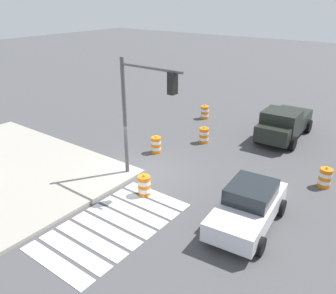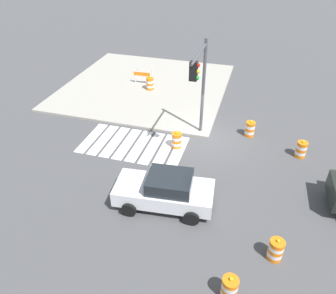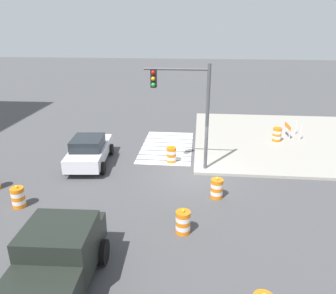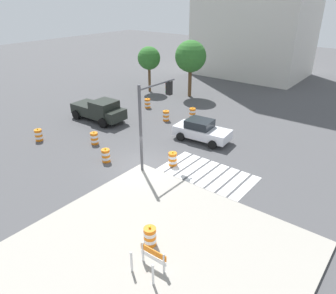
{
  "view_description": "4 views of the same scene",
  "coord_description": "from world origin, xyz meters",
  "px_view_note": "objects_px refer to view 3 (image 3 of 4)",
  "views": [
    {
      "loc": [
        11.55,
        10.08,
        8.05
      ],
      "look_at": [
        -0.38,
        1.14,
        1.56
      ],
      "focal_mm": 37.29,
      "sensor_mm": 36.0,
      "label": 1
    },
    {
      "loc": [
        -2.25,
        16.08,
        10.47
      ],
      "look_at": [
        1.79,
        2.3,
        0.61
      ],
      "focal_mm": 34.98,
      "sensor_mm": 36.0,
      "label": 2
    },
    {
      "loc": [
        -15.5,
        -0.16,
        7.43
      ],
      "look_at": [
        1.37,
        1.48,
        0.99
      ],
      "focal_mm": 34.84,
      "sensor_mm": 36.0,
      "label": 3
    },
    {
      "loc": [
        12.96,
        -13.57,
        10.39
      ],
      "look_at": [
        0.73,
        1.88,
        0.86
      ],
      "focal_mm": 34.46,
      "sensor_mm": 36.0,
      "label": 4
    }
  ],
  "objects_px": {
    "pickup_truck": "(54,266)",
    "traffic_barrel_on_sidewalk": "(277,134)",
    "sports_car": "(89,151)",
    "traffic_barrel_median_far": "(217,188)",
    "traffic_barrel_lane_center": "(18,197)",
    "construction_barricade": "(290,129)",
    "traffic_barrel_opposite_curb": "(183,222)",
    "traffic_light_pole": "(185,99)",
    "traffic_barrel_crosswalk_end": "(171,155)"
  },
  "relations": [
    {
      "from": "traffic_barrel_crosswalk_end",
      "to": "traffic_barrel_on_sidewalk",
      "type": "height_order",
      "value": "traffic_barrel_on_sidewalk"
    },
    {
      "from": "sports_car",
      "to": "construction_barricade",
      "type": "bearing_deg",
      "value": -65.68
    },
    {
      "from": "traffic_barrel_on_sidewalk",
      "to": "pickup_truck",
      "type": "bearing_deg",
      "value": 146.56
    },
    {
      "from": "traffic_barrel_opposite_curb",
      "to": "traffic_light_pole",
      "type": "bearing_deg",
      "value": 2.53
    },
    {
      "from": "sports_car",
      "to": "construction_barricade",
      "type": "relative_size",
      "value": 3.43
    },
    {
      "from": "traffic_barrel_lane_center",
      "to": "construction_barricade",
      "type": "height_order",
      "value": "construction_barricade"
    },
    {
      "from": "traffic_barrel_lane_center",
      "to": "traffic_light_pole",
      "type": "height_order",
      "value": "traffic_light_pole"
    },
    {
      "from": "pickup_truck",
      "to": "traffic_light_pole",
      "type": "height_order",
      "value": "traffic_light_pole"
    },
    {
      "from": "construction_barricade",
      "to": "traffic_barrel_lane_center",
      "type": "bearing_deg",
      "value": 126.67
    },
    {
      "from": "sports_car",
      "to": "construction_barricade",
      "type": "height_order",
      "value": "sports_car"
    },
    {
      "from": "traffic_barrel_lane_center",
      "to": "traffic_barrel_on_sidewalk",
      "type": "bearing_deg",
      "value": -53.89
    },
    {
      "from": "traffic_barrel_opposite_curb",
      "to": "traffic_barrel_median_far",
      "type": "bearing_deg",
      "value": -26.07
    },
    {
      "from": "sports_car",
      "to": "traffic_barrel_on_sidewalk",
      "type": "bearing_deg",
      "value": -67.83
    },
    {
      "from": "traffic_barrel_opposite_curb",
      "to": "traffic_barrel_on_sidewalk",
      "type": "distance_m",
      "value": 11.91
    },
    {
      "from": "traffic_barrel_crosswalk_end",
      "to": "construction_barricade",
      "type": "xyz_separation_m",
      "value": [
        4.82,
        -7.69,
        0.27
      ]
    },
    {
      "from": "traffic_light_pole",
      "to": "traffic_barrel_lane_center",
      "type": "bearing_deg",
      "value": 123.07
    },
    {
      "from": "traffic_barrel_lane_center",
      "to": "traffic_barrel_on_sidewalk",
      "type": "relative_size",
      "value": 1.0
    },
    {
      "from": "pickup_truck",
      "to": "traffic_barrel_median_far",
      "type": "height_order",
      "value": "pickup_truck"
    },
    {
      "from": "pickup_truck",
      "to": "traffic_barrel_crosswalk_end",
      "type": "bearing_deg",
      "value": -13.96
    },
    {
      "from": "construction_barricade",
      "to": "traffic_barrel_on_sidewalk",
      "type": "bearing_deg",
      "value": 132.92
    },
    {
      "from": "pickup_truck",
      "to": "traffic_barrel_on_sidewalk",
      "type": "relative_size",
      "value": 5.12
    },
    {
      "from": "traffic_barrel_crosswalk_end",
      "to": "traffic_barrel_median_far",
      "type": "relative_size",
      "value": 1.0
    },
    {
      "from": "traffic_barrel_median_far",
      "to": "traffic_light_pole",
      "type": "xyz_separation_m",
      "value": [
        2.85,
        1.63,
        3.46
      ]
    },
    {
      "from": "sports_car",
      "to": "traffic_barrel_lane_center",
      "type": "relative_size",
      "value": 4.37
    },
    {
      "from": "traffic_barrel_median_far",
      "to": "traffic_light_pole",
      "type": "distance_m",
      "value": 4.77
    },
    {
      "from": "sports_car",
      "to": "traffic_barrel_on_sidewalk",
      "type": "distance_m",
      "value": 12.08
    },
    {
      "from": "traffic_barrel_crosswalk_end",
      "to": "traffic_barrel_lane_center",
      "type": "distance_m",
      "value": 8.2
    },
    {
      "from": "construction_barricade",
      "to": "sports_car",
      "type": "bearing_deg",
      "value": 114.32
    },
    {
      "from": "traffic_barrel_median_far",
      "to": "traffic_barrel_opposite_curb",
      "type": "distance_m",
      "value": 3.13
    },
    {
      "from": "traffic_barrel_crosswalk_end",
      "to": "traffic_barrel_lane_center",
      "type": "relative_size",
      "value": 1.0
    },
    {
      "from": "traffic_barrel_lane_center",
      "to": "pickup_truck",
      "type": "bearing_deg",
      "value": -141.11
    },
    {
      "from": "traffic_barrel_crosswalk_end",
      "to": "pickup_truck",
      "type": "bearing_deg",
      "value": 166.04
    },
    {
      "from": "pickup_truck",
      "to": "traffic_barrel_opposite_curb",
      "type": "relative_size",
      "value": 5.12
    },
    {
      "from": "traffic_barrel_opposite_curb",
      "to": "traffic_barrel_on_sidewalk",
      "type": "relative_size",
      "value": 1.0
    },
    {
      "from": "traffic_barrel_on_sidewalk",
      "to": "construction_barricade",
      "type": "bearing_deg",
      "value": -47.08
    },
    {
      "from": "pickup_truck",
      "to": "traffic_light_pole",
      "type": "xyz_separation_m",
      "value": [
        9.0,
        -3.25,
        2.94
      ]
    },
    {
      "from": "traffic_barrel_median_far",
      "to": "traffic_barrel_on_sidewalk",
      "type": "distance_m",
      "value": 8.78
    },
    {
      "from": "traffic_barrel_crosswalk_end",
      "to": "traffic_barrel_opposite_curb",
      "type": "relative_size",
      "value": 1.0
    },
    {
      "from": "sports_car",
      "to": "traffic_barrel_median_far",
      "type": "height_order",
      "value": "sports_car"
    },
    {
      "from": "traffic_barrel_crosswalk_end",
      "to": "traffic_barrel_on_sidewalk",
      "type": "bearing_deg",
      "value": -59.92
    },
    {
      "from": "traffic_barrel_opposite_curb",
      "to": "traffic_barrel_on_sidewalk",
      "type": "xyz_separation_m",
      "value": [
        10.49,
        -5.63,
        0.15
      ]
    },
    {
      "from": "traffic_barrel_crosswalk_end",
      "to": "traffic_barrel_opposite_curb",
      "type": "height_order",
      "value": "same"
    },
    {
      "from": "sports_car",
      "to": "traffic_barrel_opposite_curb",
      "type": "relative_size",
      "value": 4.37
    },
    {
      "from": "pickup_truck",
      "to": "traffic_barrel_lane_center",
      "type": "xyz_separation_m",
      "value": [
        4.51,
        3.64,
        -0.52
      ]
    },
    {
      "from": "sports_car",
      "to": "traffic_barrel_median_far",
      "type": "relative_size",
      "value": 4.37
    },
    {
      "from": "traffic_barrel_median_far",
      "to": "construction_barricade",
      "type": "distance_m",
      "value": 10.14
    },
    {
      "from": "traffic_barrel_median_far",
      "to": "traffic_barrel_on_sidewalk",
      "type": "height_order",
      "value": "traffic_barrel_on_sidewalk"
    },
    {
      "from": "traffic_barrel_on_sidewalk",
      "to": "construction_barricade",
      "type": "height_order",
      "value": "traffic_barrel_on_sidewalk"
    },
    {
      "from": "traffic_barrel_lane_center",
      "to": "traffic_light_pole",
      "type": "distance_m",
      "value": 8.92
    },
    {
      "from": "pickup_truck",
      "to": "traffic_barrel_on_sidewalk",
      "type": "bearing_deg",
      "value": -33.44
    }
  ]
}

